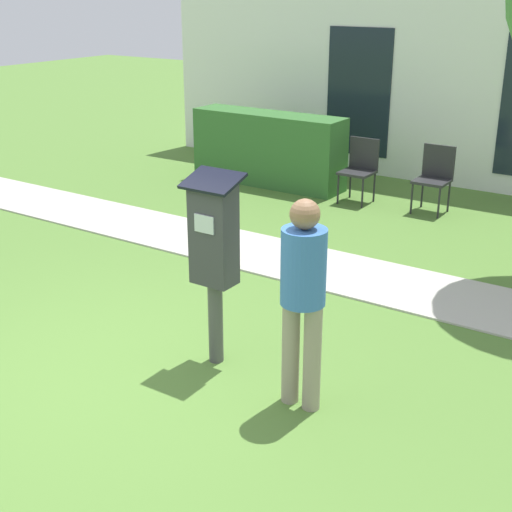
{
  "coord_description": "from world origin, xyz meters",
  "views": [
    {
      "loc": [
        3.66,
        -3.54,
        2.91
      ],
      "look_at": [
        0.95,
        0.52,
        1.05
      ],
      "focal_mm": 50.0,
      "sensor_mm": 36.0,
      "label": 1
    }
  ],
  "objects_px": {
    "outdoor_chair_left": "(360,165)",
    "outdoor_chair_middle": "(435,173)",
    "person_standing": "(303,289)",
    "parking_meter": "(214,245)"
  },
  "relations": [
    {
      "from": "outdoor_chair_left",
      "to": "outdoor_chair_middle",
      "type": "bearing_deg",
      "value": -10.28
    },
    {
      "from": "outdoor_chair_middle",
      "to": "person_standing",
      "type": "bearing_deg",
      "value": -87.8
    },
    {
      "from": "parking_meter",
      "to": "person_standing",
      "type": "height_order",
      "value": "parking_meter"
    },
    {
      "from": "person_standing",
      "to": "outdoor_chair_left",
      "type": "distance_m",
      "value": 5.44
    },
    {
      "from": "outdoor_chair_left",
      "to": "person_standing",
      "type": "bearing_deg",
      "value": -85.53
    },
    {
      "from": "outdoor_chair_left",
      "to": "outdoor_chair_middle",
      "type": "relative_size",
      "value": 1.0
    },
    {
      "from": "person_standing",
      "to": "outdoor_chair_middle",
      "type": "relative_size",
      "value": 1.76
    },
    {
      "from": "person_standing",
      "to": "outdoor_chair_left",
      "type": "relative_size",
      "value": 1.76
    },
    {
      "from": "person_standing",
      "to": "outdoor_chair_middle",
      "type": "xyz_separation_m",
      "value": [
        -0.95,
        5.17,
        -0.4
      ]
    },
    {
      "from": "person_standing",
      "to": "outdoor_chair_middle",
      "type": "distance_m",
      "value": 5.27
    }
  ]
}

